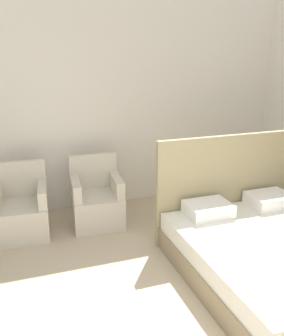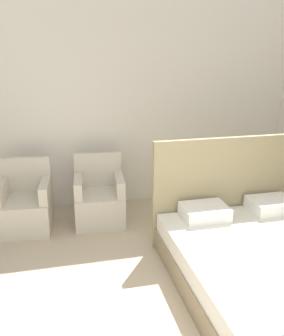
% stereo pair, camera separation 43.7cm
% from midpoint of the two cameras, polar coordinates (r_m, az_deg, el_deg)
% --- Properties ---
extents(wall_back, '(10.00, 0.06, 2.90)m').
position_cam_midpoint_polar(wall_back, '(5.15, -10.02, 9.67)').
color(wall_back, silver).
rests_on(wall_back, ground_plane).
extents(bed, '(1.80, 2.03, 1.23)m').
position_cam_midpoint_polar(bed, '(3.91, 16.57, -12.24)').
color(bed, '#8C7A5B').
rests_on(bed, ground_plane).
extents(armchair_near_window_left, '(0.67, 0.67, 0.85)m').
position_cam_midpoint_polar(armchair_near_window_left, '(4.78, -20.39, -6.54)').
color(armchair_near_window_left, beige).
rests_on(armchair_near_window_left, ground_plane).
extents(armchair_near_window_right, '(0.66, 0.67, 0.85)m').
position_cam_midpoint_polar(armchair_near_window_right, '(4.83, -9.46, -5.37)').
color(armchair_near_window_right, beige).
rests_on(armchair_near_window_right, ground_plane).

